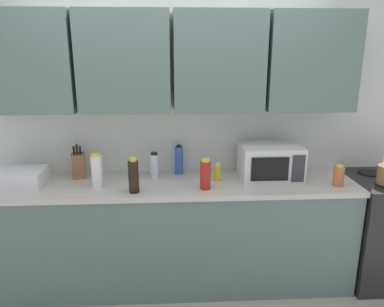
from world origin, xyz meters
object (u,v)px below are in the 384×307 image
Objects in this scene: microwave at (270,162)px; bottle_clear_tall at (154,166)px; knife_block at (79,165)px; bottle_red_sauce at (205,174)px; dish_rack at (20,178)px; bottle_spice_jar at (339,176)px; bottle_blue_cleaner at (179,160)px; bottle_yellow_mustard at (217,172)px; bottle_white_jar at (97,171)px; bottle_soy_dark at (134,176)px.

bottle_clear_tall is at bearing 176.13° from microwave.
knife_block is 1.06m from bottle_red_sauce.
dish_rack is 2.47m from bottle_spice_jar.
bottle_blue_cleaner is 1.64× the size of bottle_yellow_mustard.
bottle_blue_cleaner is 0.36m from bottle_yellow_mustard.
microwave reaches higher than bottle_spice_jar.
bottle_yellow_mustard is at bearing 0.73° from dish_rack.
bottle_white_jar is at bearing -173.36° from bottle_yellow_mustard.
bottle_spice_jar is at bearing 0.76° from bottle_red_sauce.
bottle_white_jar is (0.61, -0.09, 0.07)m from dish_rack.
dish_rack is 1.35× the size of knife_block.
bottle_yellow_mustard is 0.68m from bottle_soy_dark.
bottle_spice_jar is at bearing -3.41° from dish_rack.
dish_rack is 0.45m from knife_block.
dish_rack is at bearing -174.10° from bottle_clear_tall.
dish_rack is 1.44m from bottle_red_sauce.
bottle_soy_dark is at bearing -178.00° from bottle_spice_jar.
microwave is at bearing 1.28° from dish_rack.
bottle_spice_jar is (1.42, -0.25, -0.03)m from bottle_clear_tall.
knife_block is 1.19× the size of bottle_red_sauce.
bottle_red_sauce is (-0.11, -0.18, 0.04)m from bottle_yellow_mustard.
bottle_blue_cleaner is (0.82, 0.04, 0.02)m from knife_block.
bottle_red_sauce reaches higher than bottle_spice_jar.
bottle_spice_jar is 1.56m from bottle_soy_dark.
bottle_white_jar is at bearing -51.79° from knife_block.
bottle_white_jar reaches higher than bottle_blue_cleaner.
bottle_clear_tall is at bearing 145.72° from bottle_red_sauce.
microwave is 0.75m from bottle_blue_cleaner.
knife_block is at bearing 21.34° from dish_rack.
bottle_yellow_mustard is 0.92× the size of bottle_spice_jar.
bottle_blue_cleaner is 0.53m from bottle_soy_dark.
microwave reaches higher than bottle_red_sauce.
microwave is 1.90× the size of bottle_blue_cleaner.
knife_block is 1.14m from bottle_yellow_mustard.
bottle_spice_jar is 0.62× the size of bottle_soy_dark.
microwave is 0.53m from bottle_spice_jar.
bottle_spice_jar is at bearing -8.59° from knife_block.
microwave reaches higher than bottle_clear_tall.
bottle_soy_dark is (-0.34, -0.41, 0.00)m from bottle_blue_cleaner.
microwave is 2.87× the size of bottle_spice_jar.
bottle_yellow_mustard is at bearing -9.82° from bottle_clear_tall.
bottle_blue_cleaner is 0.69m from bottle_white_jar.
bottle_red_sauce reaches higher than bottle_yellow_mustard.
bottle_yellow_mustard is at bearing 18.94° from bottle_soy_dark.
bottle_blue_cleaner is 1.27m from bottle_spice_jar.
bottle_red_sauce is (0.39, -0.27, 0.01)m from bottle_clear_tall.
bottle_clear_tall is at bearing 170.18° from bottle_yellow_mustard.
bottle_soy_dark is at bearing -36.91° from knife_block.
microwave is at bearing 158.71° from bottle_spice_jar.
microwave reaches higher than bottle_blue_cleaner.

